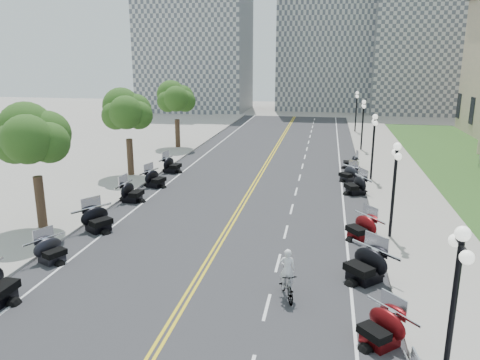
# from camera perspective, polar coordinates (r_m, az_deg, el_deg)

# --- Properties ---
(ground) EXTENTS (160.00, 160.00, 0.00)m
(ground) POSITION_cam_1_polar(r_m,az_deg,el_deg) (22.44, -3.61, -9.43)
(ground) COLOR gray
(road) EXTENTS (16.00, 90.00, 0.01)m
(road) POSITION_cam_1_polar(r_m,az_deg,el_deg) (31.62, 0.81, -2.11)
(road) COLOR #333335
(road) RESTS_ON ground
(centerline_yellow_a) EXTENTS (0.12, 90.00, 0.00)m
(centerline_yellow_a) POSITION_cam_1_polar(r_m,az_deg,el_deg) (31.64, 0.59, -2.09)
(centerline_yellow_a) COLOR yellow
(centerline_yellow_a) RESTS_ON road
(centerline_yellow_b) EXTENTS (0.12, 90.00, 0.00)m
(centerline_yellow_b) POSITION_cam_1_polar(r_m,az_deg,el_deg) (31.60, 1.02, -2.11)
(centerline_yellow_b) COLOR yellow
(centerline_yellow_b) RESTS_ON road
(edge_line_north) EXTENTS (0.12, 90.00, 0.00)m
(edge_line_north) POSITION_cam_1_polar(r_m,az_deg,el_deg) (31.23, 12.47, -2.67)
(edge_line_north) COLOR white
(edge_line_north) RESTS_ON road
(edge_line_south) EXTENTS (0.12, 90.00, 0.00)m
(edge_line_south) POSITION_cam_1_polar(r_m,az_deg,el_deg) (33.26, -10.13, -1.48)
(edge_line_south) COLOR white
(edge_line_south) RESTS_ON road
(lane_dash_5) EXTENTS (0.12, 2.00, 0.00)m
(lane_dash_5) POSITION_cam_1_polar(r_m,az_deg,el_deg) (18.39, 3.29, -15.19)
(lane_dash_5) COLOR white
(lane_dash_5) RESTS_ON road
(lane_dash_6) EXTENTS (0.12, 2.00, 0.00)m
(lane_dash_6) POSITION_cam_1_polar(r_m,az_deg,el_deg) (21.93, 4.66, -10.02)
(lane_dash_6) COLOR white
(lane_dash_6) RESTS_ON road
(lane_dash_7) EXTENTS (0.12, 2.00, 0.00)m
(lane_dash_7) POSITION_cam_1_polar(r_m,az_deg,el_deg) (25.60, 5.61, -6.31)
(lane_dash_7) COLOR white
(lane_dash_7) RESTS_ON road
(lane_dash_8) EXTENTS (0.12, 2.00, 0.00)m
(lane_dash_8) POSITION_cam_1_polar(r_m,az_deg,el_deg) (29.36, 6.31, -3.53)
(lane_dash_8) COLOR white
(lane_dash_8) RESTS_ON road
(lane_dash_9) EXTENTS (0.12, 2.00, 0.00)m
(lane_dash_9) POSITION_cam_1_polar(r_m,az_deg,el_deg) (33.17, 6.85, -1.39)
(lane_dash_9) COLOR white
(lane_dash_9) RESTS_ON road
(lane_dash_10) EXTENTS (0.12, 2.00, 0.00)m
(lane_dash_10) POSITION_cam_1_polar(r_m,az_deg,el_deg) (37.03, 7.28, 0.31)
(lane_dash_10) COLOR white
(lane_dash_10) RESTS_ON road
(lane_dash_11) EXTENTS (0.12, 2.00, 0.00)m
(lane_dash_11) POSITION_cam_1_polar(r_m,az_deg,el_deg) (40.91, 7.63, 1.68)
(lane_dash_11) COLOR white
(lane_dash_11) RESTS_ON road
(lane_dash_12) EXTENTS (0.12, 2.00, 0.00)m
(lane_dash_12) POSITION_cam_1_polar(r_m,az_deg,el_deg) (44.81, 7.91, 2.82)
(lane_dash_12) COLOR white
(lane_dash_12) RESTS_ON road
(lane_dash_13) EXTENTS (0.12, 2.00, 0.00)m
(lane_dash_13) POSITION_cam_1_polar(r_m,az_deg,el_deg) (48.73, 8.15, 3.77)
(lane_dash_13) COLOR white
(lane_dash_13) RESTS_ON road
(lane_dash_14) EXTENTS (0.12, 2.00, 0.00)m
(lane_dash_14) POSITION_cam_1_polar(r_m,az_deg,el_deg) (52.66, 8.36, 4.58)
(lane_dash_14) COLOR white
(lane_dash_14) RESTS_ON road
(lane_dash_15) EXTENTS (0.12, 2.00, 0.00)m
(lane_dash_15) POSITION_cam_1_polar(r_m,az_deg,el_deg) (56.60, 8.54, 5.28)
(lane_dash_15) COLOR white
(lane_dash_15) RESTS_ON road
(lane_dash_16) EXTENTS (0.12, 2.00, 0.00)m
(lane_dash_16) POSITION_cam_1_polar(r_m,az_deg,el_deg) (60.55, 8.69, 5.89)
(lane_dash_16) COLOR white
(lane_dash_16) RESTS_ON road
(lane_dash_17) EXTENTS (0.12, 2.00, 0.00)m
(lane_dash_17) POSITION_cam_1_polar(r_m,az_deg,el_deg) (64.51, 8.83, 6.43)
(lane_dash_17) COLOR white
(lane_dash_17) RESTS_ON road
(lane_dash_18) EXTENTS (0.12, 2.00, 0.00)m
(lane_dash_18) POSITION_cam_1_polar(r_m,az_deg,el_deg) (68.47, 8.95, 6.90)
(lane_dash_18) COLOR white
(lane_dash_18) RESTS_ON road
(lane_dash_19) EXTENTS (0.12, 2.00, 0.00)m
(lane_dash_19) POSITION_cam_1_polar(r_m,az_deg,el_deg) (72.43, 9.05, 7.32)
(lane_dash_19) COLOR white
(lane_dash_19) RESTS_ON road
(sidewalk_north) EXTENTS (5.00, 90.00, 0.15)m
(sidewalk_north) POSITION_cam_1_polar(r_m,az_deg,el_deg) (31.64, 19.92, -2.88)
(sidewalk_north) COLOR #9E9991
(sidewalk_north) RESTS_ON ground
(sidewalk_south) EXTENTS (5.00, 90.00, 0.15)m
(sidewalk_south) POSITION_cam_1_polar(r_m,az_deg,el_deg) (34.88, -16.45, -0.99)
(sidewalk_south) COLOR #9E9991
(sidewalk_south) RESTS_ON ground
(distant_block_a) EXTENTS (18.00, 14.00, 26.00)m
(distant_block_a) POSITION_cam_1_polar(r_m,az_deg,el_deg) (85.11, -5.43, 17.28)
(distant_block_a) COLOR gray
(distant_block_a) RESTS_ON ground
(distant_block_b) EXTENTS (16.00, 12.00, 30.00)m
(distant_block_b) POSITION_cam_1_polar(r_m,az_deg,el_deg) (88.02, 10.36, 18.34)
(distant_block_b) COLOR gray
(distant_block_b) RESTS_ON ground
(distant_block_c) EXTENTS (20.00, 14.00, 22.00)m
(distant_block_c) POSITION_cam_1_polar(r_m,az_deg,el_deg) (86.50, 22.64, 14.89)
(distant_block_c) COLOR gray
(distant_block_c) RESTS_ON ground
(street_lamp_1) EXTENTS (0.50, 1.20, 4.90)m
(street_lamp_1) POSITION_cam_1_polar(r_m,az_deg,el_deg) (13.97, 24.45, -14.81)
(street_lamp_1) COLOR black
(street_lamp_1) RESTS_ON sidewalk_north
(street_lamp_2) EXTENTS (0.50, 1.20, 4.90)m
(street_lamp_2) POSITION_cam_1_polar(r_m,az_deg,el_deg) (24.96, 18.21, -1.29)
(street_lamp_2) COLOR black
(street_lamp_2) RESTS_ON sidewalk_north
(street_lamp_3) EXTENTS (0.50, 1.20, 4.90)m
(street_lamp_3) POSITION_cam_1_polar(r_m,az_deg,el_deg) (36.59, 15.90, 3.83)
(street_lamp_3) COLOR black
(street_lamp_3) RESTS_ON sidewalk_north
(street_lamp_4) EXTENTS (0.50, 1.20, 4.90)m
(street_lamp_4) POSITION_cam_1_polar(r_m,az_deg,el_deg) (48.40, 14.70, 6.47)
(street_lamp_4) COLOR black
(street_lamp_4) RESTS_ON sidewalk_north
(street_lamp_5) EXTENTS (0.50, 1.20, 4.90)m
(street_lamp_5) POSITION_cam_1_polar(r_m,az_deg,el_deg) (60.28, 13.97, 8.07)
(street_lamp_5) COLOR black
(street_lamp_5) RESTS_ON sidewalk_north
(tree_2) EXTENTS (4.80, 4.80, 9.20)m
(tree_2) POSITION_cam_1_polar(r_m,az_deg,el_deg) (26.92, -23.85, 4.02)
(tree_2) COLOR #235619
(tree_2) RESTS_ON sidewalk_south
(tree_3) EXTENTS (4.80, 4.80, 9.20)m
(tree_3) POSITION_cam_1_polar(r_m,az_deg,el_deg) (37.31, -13.52, 7.54)
(tree_3) COLOR #235619
(tree_3) RESTS_ON sidewalk_south
(tree_4) EXTENTS (4.80, 4.80, 9.20)m
(tree_4) POSITION_cam_1_polar(r_m,az_deg,el_deg) (48.46, -7.75, 9.39)
(tree_4) COLOR #235619
(tree_4) RESTS_ON sidewalk_south
(motorcycle_n_4) EXTENTS (2.69, 2.69, 1.33)m
(motorcycle_n_4) POSITION_cam_1_polar(r_m,az_deg,el_deg) (16.65, 16.79, -16.71)
(motorcycle_n_4) COLOR #590A0C
(motorcycle_n_4) RESTS_ON road
(motorcycle_n_5) EXTENTS (3.15, 3.15, 1.56)m
(motorcycle_n_5) POSITION_cam_1_polar(r_m,az_deg,el_deg) (20.64, 15.00, -9.80)
(motorcycle_n_5) COLOR black
(motorcycle_n_5) RESTS_ON road
(motorcycle_n_6) EXTENTS (2.77, 2.77, 1.38)m
(motorcycle_n_6) POSITION_cam_1_polar(r_m,az_deg,el_deg) (25.12, 14.56, -5.49)
(motorcycle_n_6) COLOR #590A0C
(motorcycle_n_6) RESTS_ON road
(motorcycle_n_8) EXTENTS (2.67, 2.67, 1.41)m
(motorcycle_n_8) POSITION_cam_1_polar(r_m,az_deg,el_deg) (33.12, 13.93, -0.52)
(motorcycle_n_8) COLOR black
(motorcycle_n_8) RESTS_ON road
(motorcycle_n_9) EXTENTS (2.55, 2.55, 1.27)m
(motorcycle_n_9) POSITION_cam_1_polar(r_m,az_deg,el_deg) (36.56, 13.09, 0.85)
(motorcycle_n_9) COLOR black
(motorcycle_n_9) RESTS_ON road
(motorcycle_n_10) EXTENTS (1.94, 1.94, 1.24)m
(motorcycle_n_10) POSITION_cam_1_polar(r_m,az_deg,el_deg) (40.70, 13.37, 2.22)
(motorcycle_n_10) COLOR black
(motorcycle_n_10) RESTS_ON road
(motorcycle_s_5) EXTENTS (2.40, 2.40, 1.26)m
(motorcycle_s_5) POSITION_cam_1_polar(r_m,az_deg,el_deg) (23.41, -22.05, -7.82)
(motorcycle_s_5) COLOR black
(motorcycle_s_5) RESTS_ON road
(motorcycle_s_6) EXTENTS (2.87, 2.87, 1.45)m
(motorcycle_s_6) POSITION_cam_1_polar(r_m,az_deg,el_deg) (26.57, -16.96, -4.47)
(motorcycle_s_6) COLOR black
(motorcycle_s_6) RESTS_ON road
(motorcycle_s_7) EXTENTS (2.17, 2.17, 1.42)m
(motorcycle_s_7) POSITION_cam_1_polar(r_m,az_deg,el_deg) (31.33, -13.06, -1.32)
(motorcycle_s_7) COLOR black
(motorcycle_s_7) RESTS_ON road
(motorcycle_s_8) EXTENTS (2.42, 2.42, 1.38)m
(motorcycle_s_8) POSITION_cam_1_polar(r_m,az_deg,el_deg) (34.52, -10.30, 0.28)
(motorcycle_s_8) COLOR black
(motorcycle_s_8) RESTS_ON road
(motorcycle_s_9) EXTENTS (2.31, 2.31, 1.40)m
(motorcycle_s_9) POSITION_cam_1_polar(r_m,az_deg,el_deg) (38.65, -8.30, 1.93)
(motorcycle_s_9) COLOR black
(motorcycle_s_9) RESTS_ON road
(bicycle) EXTENTS (1.12, 1.99, 1.15)m
(bicycle) POSITION_cam_1_polar(r_m,az_deg,el_deg) (18.83, 5.72, -12.54)
(bicycle) COLOR #A51414
(bicycle) RESTS_ON road
(cyclist_rider) EXTENTS (0.62, 0.41, 1.71)m
(cyclist_rider) POSITION_cam_1_polar(r_m,az_deg,el_deg) (18.22, 5.84, -8.53)
(cyclist_rider) COLOR silver
(cyclist_rider) RESTS_ON bicycle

